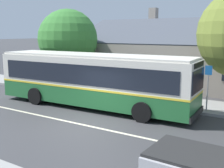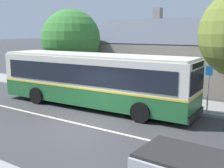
{
  "view_description": "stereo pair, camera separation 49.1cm",
  "coord_description": "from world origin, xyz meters",
  "px_view_note": "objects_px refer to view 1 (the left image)",
  "views": [
    {
      "loc": [
        7.66,
        -9.85,
        4.22
      ],
      "look_at": [
        -0.34,
        2.95,
        1.44
      ],
      "focal_mm": 45.0,
      "sensor_mm": 36.0,
      "label": 1
    },
    {
      "loc": [
        8.07,
        -9.58,
        4.22
      ],
      "look_at": [
        -0.34,
        2.95,
        1.44
      ],
      "focal_mm": 45.0,
      "sensor_mm": 36.0,
      "label": 2
    }
  ],
  "objects_px": {
    "transit_bus": "(92,79)",
    "street_tree_secondary": "(67,41)",
    "bench_down_street": "(84,84)",
    "bench_by_building": "(41,81)",
    "bus_stop_sign": "(208,83)"
  },
  "relations": [
    {
      "from": "transit_bus",
      "to": "street_tree_secondary",
      "type": "relative_size",
      "value": 1.99
    },
    {
      "from": "bench_by_building",
      "to": "bus_stop_sign",
      "type": "distance_m",
      "value": 12.65
    },
    {
      "from": "transit_bus",
      "to": "bench_by_building",
      "type": "relative_size",
      "value": 7.25
    },
    {
      "from": "transit_bus",
      "to": "bench_by_building",
      "type": "distance_m",
      "value": 7.2
    },
    {
      "from": "transit_bus",
      "to": "bench_down_street",
      "type": "bearing_deg",
      "value": 134.3
    },
    {
      "from": "transit_bus",
      "to": "street_tree_secondary",
      "type": "height_order",
      "value": "street_tree_secondary"
    },
    {
      "from": "bench_by_building",
      "to": "bench_down_street",
      "type": "height_order",
      "value": "same"
    },
    {
      "from": "transit_bus",
      "to": "street_tree_secondary",
      "type": "xyz_separation_m",
      "value": [
        -5.25,
        3.96,
        1.92
      ]
    },
    {
      "from": "bench_down_street",
      "to": "bus_stop_sign",
      "type": "xyz_separation_m",
      "value": [
        8.7,
        -0.77,
        1.06
      ]
    },
    {
      "from": "bench_by_building",
      "to": "bench_down_street",
      "type": "xyz_separation_m",
      "value": [
        3.9,
        0.45,
        0.01
      ]
    },
    {
      "from": "transit_bus",
      "to": "bench_by_building",
      "type": "bearing_deg",
      "value": 160.15
    },
    {
      "from": "transit_bus",
      "to": "bus_stop_sign",
      "type": "xyz_separation_m",
      "value": [
        5.9,
        2.09,
        0.01
      ]
    },
    {
      "from": "transit_bus",
      "to": "bus_stop_sign",
      "type": "height_order",
      "value": "transit_bus"
    },
    {
      "from": "street_tree_secondary",
      "to": "bus_stop_sign",
      "type": "height_order",
      "value": "street_tree_secondary"
    },
    {
      "from": "bench_by_building",
      "to": "bus_stop_sign",
      "type": "relative_size",
      "value": 0.69
    }
  ]
}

